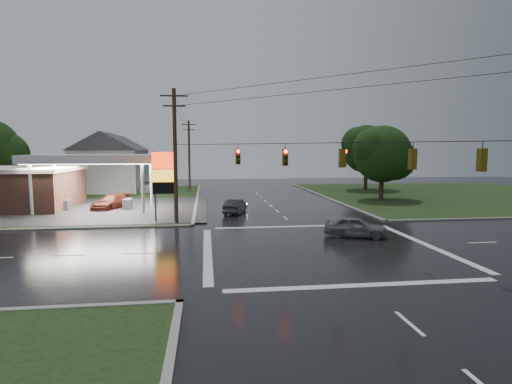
{
  "coord_description": "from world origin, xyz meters",
  "views": [
    {
      "loc": [
        -7.06,
        -23.7,
        6.09
      ],
      "look_at": [
        -3.4,
        5.19,
        3.0
      ],
      "focal_mm": 28.0,
      "sensor_mm": 36.0,
      "label": 1
    }
  ],
  "objects": [
    {
      "name": "car_pump",
      "position": [
        -16.74,
        18.65,
        0.73
      ],
      "size": [
        3.95,
        5.46,
        1.47
      ],
      "primitive_type": "imported",
      "rotation": [
        0.0,
        0.0,
        -0.42
      ],
      "color": "#521C12",
      "rests_on": "ground"
    },
    {
      "name": "house_far",
      "position": [
        -21.95,
        48.0,
        4.41
      ],
      "size": [
        11.05,
        8.48,
        8.6
      ],
      "color": "silver",
      "rests_on": "ground"
    },
    {
      "name": "traffic_signals",
      "position": [
        0.02,
        -0.02,
        6.48
      ],
      "size": [
        26.87,
        26.87,
        1.47
      ],
      "color": "black",
      "rests_on": "ground"
    },
    {
      "name": "car_north",
      "position": [
        -4.28,
        14.27,
        0.69
      ],
      "size": [
        2.66,
        4.45,
        1.39
      ],
      "primitive_type": "imported",
      "rotation": [
        0.0,
        0.0,
        2.84
      ],
      "color": "#22252B",
      "rests_on": "ground"
    },
    {
      "name": "utility_pole_n",
      "position": [
        -9.5,
        38.0,
        5.47
      ],
      "size": [
        2.2,
        0.32,
        10.5
      ],
      "color": "#382619",
      "rests_on": "ground"
    },
    {
      "name": "car_crossing",
      "position": [
        3.32,
        2.78,
        0.74
      ],
      "size": [
        4.65,
        3.13,
        1.47
      ],
      "primitive_type": "imported",
      "rotation": [
        0.0,
        0.0,
        1.21
      ],
      "color": "slate",
      "rests_on": "ground"
    },
    {
      "name": "grass_nw",
      "position": [
        -26.0,
        26.0,
        0.04
      ],
      "size": [
        36.0,
        36.0,
        0.08
      ],
      "primitive_type": "cube",
      "color": "black",
      "rests_on": "ground"
    },
    {
      "name": "utility_pole_nw",
      "position": [
        -9.5,
        9.5,
        5.72
      ],
      "size": [
        2.2,
        0.32,
        11.0
      ],
      "color": "#382619",
      "rests_on": "ground"
    },
    {
      "name": "grass_ne",
      "position": [
        26.0,
        26.0,
        0.04
      ],
      "size": [
        36.0,
        36.0,
        0.08
      ],
      "primitive_type": "cube",
      "color": "black",
      "rests_on": "ground"
    },
    {
      "name": "tree_ne_near",
      "position": [
        14.14,
        21.99,
        5.56
      ],
      "size": [
        7.99,
        6.8,
        8.98
      ],
      "color": "black",
      "rests_on": "ground"
    },
    {
      "name": "gas_station",
      "position": [
        -25.68,
        19.7,
        2.55
      ],
      "size": [
        26.2,
        18.0,
        5.6
      ],
      "color": "#2D2D2D",
      "rests_on": "ground"
    },
    {
      "name": "house_near",
      "position": [
        -20.95,
        36.0,
        4.41
      ],
      "size": [
        11.05,
        8.48,
        8.6
      ],
      "color": "silver",
      "rests_on": "ground"
    },
    {
      "name": "tree_ne_far",
      "position": [
        17.15,
        33.99,
        6.18
      ],
      "size": [
        8.46,
        7.2,
        9.8
      ],
      "color": "black",
      "rests_on": "ground"
    },
    {
      "name": "pylon_sign",
      "position": [
        -10.5,
        10.5,
        4.01
      ],
      "size": [
        2.0,
        0.35,
        6.0
      ],
      "color": "#59595E",
      "rests_on": "ground"
    },
    {
      "name": "ground",
      "position": [
        0.0,
        0.0,
        0.0
      ],
      "size": [
        120.0,
        120.0,
        0.0
      ],
      "primitive_type": "plane",
      "color": "black",
      "rests_on": "ground"
    }
  ]
}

